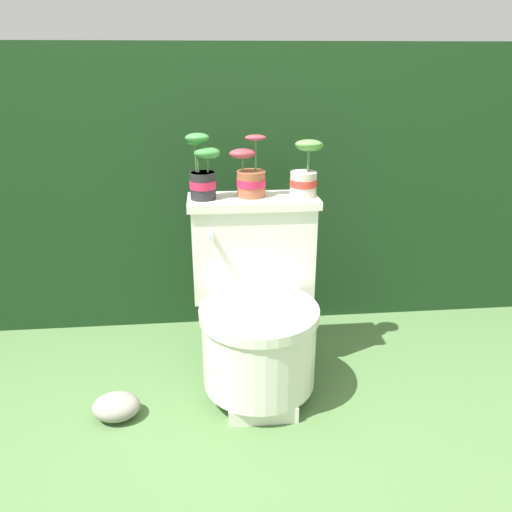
# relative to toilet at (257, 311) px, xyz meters

# --- Properties ---
(ground_plane) EXTENTS (12.00, 12.00, 0.00)m
(ground_plane) POSITION_rel_toilet_xyz_m (-0.08, -0.07, -0.30)
(ground_plane) COLOR #4C703D
(hedge_backdrop) EXTENTS (3.96, 0.81, 1.22)m
(hedge_backdrop) POSITION_rel_toilet_xyz_m (-0.08, 0.90, 0.31)
(hedge_backdrop) COLOR #193819
(hedge_backdrop) RESTS_ON ground
(toilet) EXTENTS (0.47, 0.53, 0.69)m
(toilet) POSITION_rel_toilet_xyz_m (0.00, 0.00, 0.00)
(toilet) COLOR silver
(toilet) RESTS_ON ground
(potted_plant_left) EXTENTS (0.12, 0.09, 0.23)m
(potted_plant_left) POSITION_rel_toilet_xyz_m (-0.18, 0.14, 0.48)
(potted_plant_left) COLOR #262628
(potted_plant_left) RESTS_ON toilet
(potted_plant_midleft) EXTENTS (0.13, 0.11, 0.22)m
(potted_plant_midleft) POSITION_rel_toilet_xyz_m (-0.01, 0.16, 0.46)
(potted_plant_midleft) COLOR #9E5638
(potted_plant_midleft) RESTS_ON toilet
(potted_plant_middle) EXTENTS (0.12, 0.10, 0.20)m
(potted_plant_middle) POSITION_rel_toilet_xyz_m (0.19, 0.15, 0.48)
(potted_plant_middle) COLOR beige
(potted_plant_middle) RESTS_ON toilet
(garden_stone) EXTENTS (0.16, 0.13, 0.09)m
(garden_stone) POSITION_rel_toilet_xyz_m (-0.50, -0.16, -0.26)
(garden_stone) COLOR gray
(garden_stone) RESTS_ON ground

